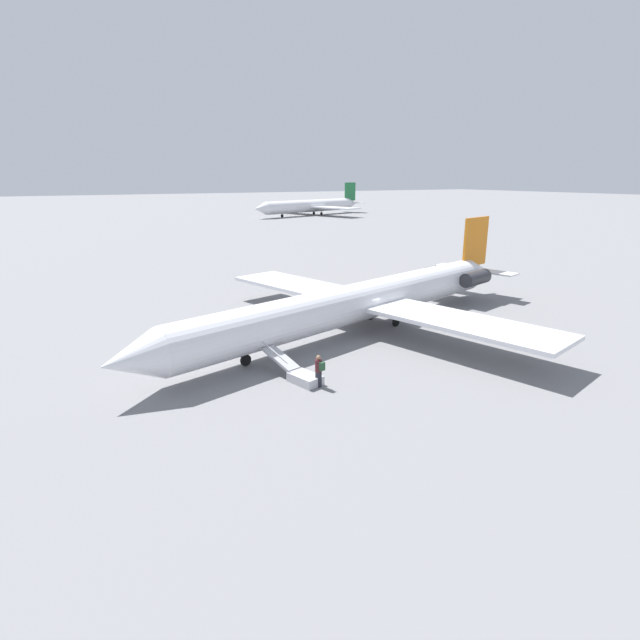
# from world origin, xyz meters

# --- Properties ---
(ground_plane) EXTENTS (600.00, 600.00, 0.00)m
(ground_plane) POSITION_xyz_m (0.00, 0.00, 0.00)
(ground_plane) COLOR slate
(airplane_main) EXTENTS (35.59, 27.80, 7.12)m
(airplane_main) POSITION_xyz_m (-1.00, -0.28, 2.12)
(airplane_main) COLOR silver
(airplane_main) RESTS_ON ground
(airplane_far_right) EXTENTS (39.35, 30.57, 8.83)m
(airplane_far_right) POSITION_xyz_m (-48.78, -99.08, 2.63)
(airplane_far_right) COLOR silver
(airplane_far_right) RESTS_ON ground
(boarding_stairs) EXTENTS (2.06, 4.14, 1.75)m
(boarding_stairs) POSITION_xyz_m (7.55, 6.12, 0.38)
(boarding_stairs) COLOR #B2B2B7
(boarding_stairs) RESTS_ON ground
(passenger) EXTENTS (0.41, 0.56, 1.74)m
(passenger) POSITION_xyz_m (7.03, 7.30, 1.00)
(passenger) COLOR #23232D
(passenger) RESTS_ON ground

